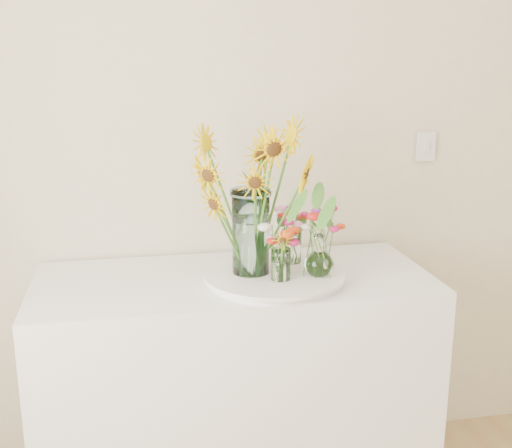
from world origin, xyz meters
The scene contains 10 objects.
counter centered at (-0.50, 1.93, 0.45)m, with size 1.40×0.60×0.90m, color white.
tray centered at (-0.37, 1.86, 0.91)m, with size 0.47×0.47×0.03m, color white.
mason_jar centered at (-0.45, 1.88, 1.08)m, with size 0.13×0.13×0.30m, color #A7CCD2.
sunflower_bouquet centered at (-0.45, 1.88, 1.21)m, with size 0.71×0.71×0.56m, color #E6B804, non-canonical shape.
small_vase_a centered at (-0.37, 1.79, 0.98)m, with size 0.07×0.07×0.11m, color white.
wildflower_posy_a centered at (-0.37, 1.79, 1.03)m, with size 0.17×0.17×0.20m, color red, non-canonical shape.
small_vase_b centered at (-0.23, 1.81, 1.00)m, with size 0.10×0.10×0.15m, color white, non-canonical shape.
wildflower_posy_b centered at (-0.23, 1.81, 1.04)m, with size 0.22×0.22×0.24m, color red, non-canonical shape.
small_vase_c centered at (-0.28, 1.97, 0.99)m, with size 0.07×0.07×0.13m, color white.
wildflower_posy_c centered at (-0.28, 1.97, 1.03)m, with size 0.18×0.18×0.22m, color red, non-canonical shape.
Camera 1 is at (-0.84, -0.19, 1.66)m, focal length 45.00 mm.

